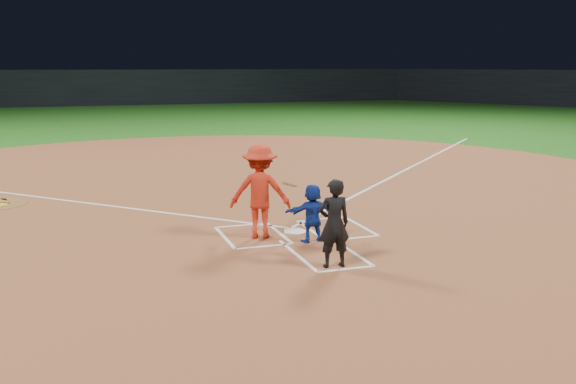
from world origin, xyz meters
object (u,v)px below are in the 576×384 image
object	(u,v)px
home_plate	(295,231)
umpire	(334,223)
batter_at_plate	(260,191)
catcher	(312,213)

from	to	relation	value
home_plate	umpire	distance (m)	2.71
batter_at_plate	catcher	bearing A→B (deg)	-36.01
home_plate	batter_at_plate	bearing A→B (deg)	12.62
home_plate	batter_at_plate	distance (m)	1.32
catcher	batter_at_plate	distance (m)	1.21
umpire	batter_at_plate	world-z (taller)	batter_at_plate
batter_at_plate	home_plate	bearing A→B (deg)	12.62
home_plate	umpire	size ratio (longest dim) A/B	0.37
umpire	batter_at_plate	distance (m)	2.50
home_plate	batter_at_plate	xyz separation A→B (m)	(-0.85, -0.19, 0.99)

